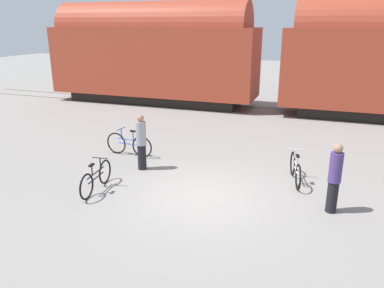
{
  "coord_description": "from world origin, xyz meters",
  "views": [
    {
      "loc": [
        2.72,
        -8.66,
        4.39
      ],
      "look_at": [
        -0.69,
        0.99,
        1.1
      ],
      "focal_mm": 35.0,
      "sensor_mm": 36.0,
      "label": 1
    }
  ],
  "objects_px": {
    "freight_train": "(270,54)",
    "bicycle_blue": "(129,144)",
    "person_in_purple": "(334,178)",
    "bicycle_silver": "(295,169)",
    "person_in_grey": "(141,142)",
    "bicycle_black": "(96,178)"
  },
  "relations": [
    {
      "from": "freight_train",
      "to": "bicycle_blue",
      "type": "distance_m",
      "value": 9.72
    },
    {
      "from": "freight_train",
      "to": "person_in_purple",
      "type": "distance_m",
      "value": 11.38
    },
    {
      "from": "bicycle_silver",
      "to": "person_in_grey",
      "type": "xyz_separation_m",
      "value": [
        -4.64,
        -0.57,
        0.51
      ]
    },
    {
      "from": "freight_train",
      "to": "person_in_purple",
      "type": "xyz_separation_m",
      "value": [
        3.19,
        -10.73,
        -2.06
      ]
    },
    {
      "from": "freight_train",
      "to": "person_in_grey",
      "type": "relative_size",
      "value": 14.11
    },
    {
      "from": "bicycle_silver",
      "to": "person_in_purple",
      "type": "bearing_deg",
      "value": -57.88
    },
    {
      "from": "bicycle_silver",
      "to": "bicycle_black",
      "type": "height_order",
      "value": "bicycle_silver"
    },
    {
      "from": "freight_train",
      "to": "person_in_grey",
      "type": "height_order",
      "value": "freight_train"
    },
    {
      "from": "freight_train",
      "to": "bicycle_silver",
      "type": "bearing_deg",
      "value": -76.54
    },
    {
      "from": "bicycle_blue",
      "to": "person_in_purple",
      "type": "relative_size",
      "value": 1.04
    },
    {
      "from": "bicycle_blue",
      "to": "bicycle_black",
      "type": "distance_m",
      "value": 2.94
    },
    {
      "from": "freight_train",
      "to": "bicycle_blue",
      "type": "xyz_separation_m",
      "value": [
        -3.46,
        -8.71,
        -2.55
      ]
    },
    {
      "from": "bicycle_silver",
      "to": "bicycle_black",
      "type": "distance_m",
      "value": 5.65
    },
    {
      "from": "freight_train",
      "to": "bicycle_silver",
      "type": "xyz_separation_m",
      "value": [
        2.19,
        -9.15,
        -2.57
      ]
    },
    {
      "from": "freight_train",
      "to": "bicycle_blue",
      "type": "bearing_deg",
      "value": -111.66
    },
    {
      "from": "bicycle_black",
      "to": "person_in_grey",
      "type": "bearing_deg",
      "value": 76.55
    },
    {
      "from": "bicycle_silver",
      "to": "bicycle_blue",
      "type": "height_order",
      "value": "bicycle_blue"
    },
    {
      "from": "bicycle_silver",
      "to": "person_in_grey",
      "type": "distance_m",
      "value": 4.7
    },
    {
      "from": "freight_train",
      "to": "person_in_purple",
      "type": "bearing_deg",
      "value": -73.47
    },
    {
      "from": "freight_train",
      "to": "bicycle_blue",
      "type": "relative_size",
      "value": 13.76
    },
    {
      "from": "person_in_purple",
      "to": "bicycle_blue",
      "type": "bearing_deg",
      "value": 156.62
    },
    {
      "from": "bicycle_silver",
      "to": "bicycle_black",
      "type": "relative_size",
      "value": 1.0
    }
  ]
}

